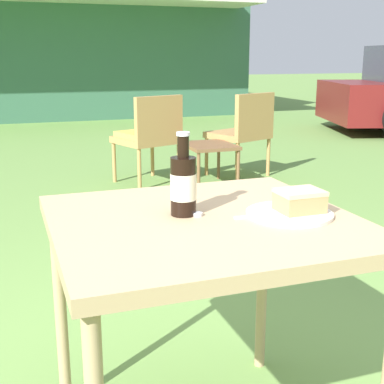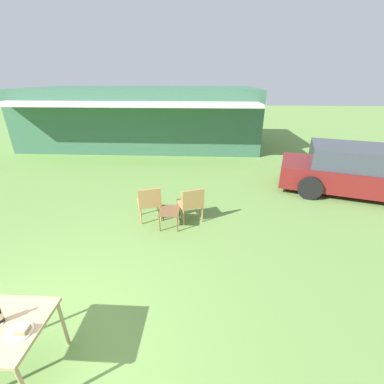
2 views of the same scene
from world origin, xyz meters
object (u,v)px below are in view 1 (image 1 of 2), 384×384
(patio_table, at_px, (204,244))
(garden_side_table, at_px, (209,149))
(wicker_chair_plain, at_px, (244,129))
(cake_on_plate, at_px, (295,206))
(cola_bottle_near, at_px, (183,184))
(wicker_chair_cushioned, at_px, (149,134))

(patio_table, bearing_deg, garden_side_table, 68.34)
(wicker_chair_plain, height_order, patio_table, wicker_chair_plain)
(cake_on_plate, height_order, cola_bottle_near, cola_bottle_near)
(garden_side_table, height_order, cola_bottle_near, cola_bottle_near)
(garden_side_table, distance_m, patio_table, 3.47)
(wicker_chair_cushioned, distance_m, cake_on_plate, 3.58)
(wicker_chair_plain, relative_size, cake_on_plate, 3.42)
(patio_table, xyz_separation_m, cake_on_plate, (0.25, -0.06, 0.10))
(wicker_chair_plain, distance_m, patio_table, 3.87)
(wicker_chair_plain, xyz_separation_m, cola_bottle_near, (-1.78, -3.41, 0.36))
(cola_bottle_near, bearing_deg, wicker_chair_cushioned, 76.53)
(cake_on_plate, bearing_deg, patio_table, 167.11)
(garden_side_table, relative_size, cola_bottle_near, 2.20)
(wicker_chair_cushioned, bearing_deg, garden_side_table, 132.73)
(wicker_chair_cushioned, height_order, cake_on_plate, wicker_chair_cushioned)
(wicker_chair_cushioned, xyz_separation_m, cola_bottle_near, (-0.82, -3.43, 0.36))
(cola_bottle_near, bearing_deg, cake_on_plate, -19.92)
(wicker_chair_cushioned, xyz_separation_m, garden_side_table, (0.50, -0.26, -0.13))
(cola_bottle_near, bearing_deg, wicker_chair_plain, 62.41)
(wicker_chair_plain, distance_m, garden_side_table, 0.54)
(patio_table, height_order, cake_on_plate, cake_on_plate)
(wicker_chair_plain, bearing_deg, cola_bottle_near, 40.52)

